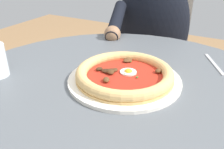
% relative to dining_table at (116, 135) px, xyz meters
% --- Properties ---
extents(dining_table, '(1.01, 1.01, 0.75)m').
position_rel_dining_table_xyz_m(dining_table, '(0.00, 0.00, 0.00)').
color(dining_table, '#565B60').
rests_on(dining_table, ground).
extents(pizza_on_plate, '(0.32, 0.32, 0.04)m').
position_rel_dining_table_xyz_m(pizza_on_plate, '(-0.06, -0.01, 0.16)').
color(pizza_on_plate, white).
rests_on(pizza_on_plate, dining_table).
extents(fork_utensil, '(0.15, 0.08, 0.00)m').
position_rel_dining_table_xyz_m(fork_utensil, '(-0.31, 0.20, 0.15)').
color(fork_utensil, '#BCBCC1').
rests_on(fork_utensil, dining_table).
extents(diner_person, '(0.54, 0.41, 1.17)m').
position_rel_dining_table_xyz_m(diner_person, '(-0.71, -0.16, -0.09)').
color(diner_person, '#282833').
rests_on(diner_person, ground).
extents(cafe_chair_diner, '(0.52, 0.52, 0.87)m').
position_rel_dining_table_xyz_m(cafe_chair_diner, '(-0.85, -0.19, -0.08)').
color(cafe_chair_diner, beige).
rests_on(cafe_chair_diner, ground).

